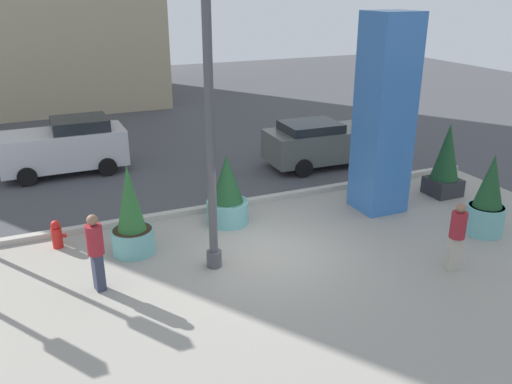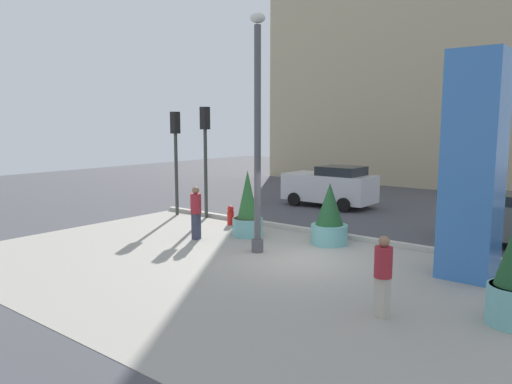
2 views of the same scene
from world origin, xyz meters
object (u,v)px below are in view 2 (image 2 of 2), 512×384
(potted_plant_by_pillar, at_px, (248,210))
(pedestrian_by_curb, at_px, (383,272))
(lamp_post, at_px, (258,139))
(art_pillar_blue, at_px, (473,167))
(fire_hydrant, at_px, (231,215))
(pedestrian_crossing, at_px, (196,210))
(traffic_light_far_side, at_px, (176,146))
(potted_plant_mid_plaza, at_px, (329,218))
(traffic_light_corner, at_px, (205,144))
(car_passing_lane, at_px, (330,186))

(potted_plant_by_pillar, relative_size, pedestrian_by_curb, 1.37)
(lamp_post, bearing_deg, pedestrian_by_curb, -25.13)
(art_pillar_blue, bearing_deg, lamp_post, -165.78)
(pedestrian_by_curb, bearing_deg, fire_hydrant, 149.68)
(art_pillar_blue, distance_m, potted_plant_by_pillar, 7.51)
(lamp_post, distance_m, pedestrian_crossing, 3.57)
(pedestrian_crossing, bearing_deg, traffic_light_far_side, 145.30)
(art_pillar_blue, height_order, potted_plant_by_pillar, art_pillar_blue)
(art_pillar_blue, distance_m, potted_plant_mid_plaza, 4.95)
(potted_plant_mid_plaza, height_order, pedestrian_by_curb, potted_plant_mid_plaza)
(lamp_post, xyz_separation_m, potted_plant_mid_plaza, (1.19, 2.22, -2.54))
(lamp_post, height_order, art_pillar_blue, lamp_post)
(potted_plant_mid_plaza, bearing_deg, potted_plant_by_pillar, -165.06)
(potted_plant_by_pillar, relative_size, traffic_light_corner, 0.51)
(traffic_light_corner, distance_m, pedestrian_crossing, 4.36)
(car_passing_lane, bearing_deg, lamp_post, -74.03)
(traffic_light_corner, distance_m, pedestrian_by_curb, 11.69)
(pedestrian_by_curb, bearing_deg, art_pillar_blue, 81.22)
(art_pillar_blue, bearing_deg, pedestrian_by_curb, -98.78)
(art_pillar_blue, bearing_deg, pedestrian_crossing, -170.35)
(traffic_light_far_side, distance_m, car_passing_lane, 7.43)
(pedestrian_crossing, bearing_deg, pedestrian_by_curb, -17.31)
(art_pillar_blue, xyz_separation_m, pedestrian_by_curb, (-0.59, -3.82, -1.88))
(traffic_light_far_side, distance_m, pedestrian_crossing, 5.07)
(potted_plant_by_pillar, distance_m, pedestrian_crossing, 1.79)
(potted_plant_mid_plaza, bearing_deg, traffic_light_corner, 172.86)
(lamp_post, bearing_deg, car_passing_lane, 105.97)
(traffic_light_corner, bearing_deg, potted_plant_by_pillar, -23.77)
(potted_plant_by_pillar, bearing_deg, traffic_light_far_side, 166.08)
(potted_plant_mid_plaza, bearing_deg, traffic_light_far_side, 176.52)
(traffic_light_corner, bearing_deg, pedestrian_by_curb, -27.95)
(car_passing_lane, bearing_deg, potted_plant_by_pillar, -83.08)
(pedestrian_by_curb, bearing_deg, car_passing_lane, 124.45)
(art_pillar_blue, xyz_separation_m, traffic_light_corner, (-10.74, 1.57, 0.23))
(lamp_post, relative_size, potted_plant_by_pillar, 3.04)
(potted_plant_mid_plaza, distance_m, pedestrian_by_curb, 6.02)
(potted_plant_mid_plaza, distance_m, pedestrian_crossing, 4.42)
(lamp_post, relative_size, traffic_light_far_side, 1.61)
(traffic_light_far_side, height_order, traffic_light_corner, traffic_light_corner)
(art_pillar_blue, height_order, pedestrian_by_curb, art_pillar_blue)
(pedestrian_crossing, distance_m, pedestrian_by_curb, 8.09)
(art_pillar_blue, distance_m, pedestrian_by_curb, 4.30)
(fire_hydrant, distance_m, car_passing_lane, 6.18)
(pedestrian_by_curb, bearing_deg, pedestrian_crossing, 162.69)
(traffic_light_far_side, bearing_deg, pedestrian_by_curb, -23.67)
(art_pillar_blue, height_order, traffic_light_corner, art_pillar_blue)
(lamp_post, relative_size, fire_hydrant, 9.31)
(potted_plant_mid_plaza, xyz_separation_m, pedestrian_crossing, (-3.83, -2.20, 0.14))
(traffic_light_far_side, bearing_deg, art_pillar_blue, -5.87)
(fire_hydrant, bearing_deg, car_passing_lane, 82.11)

